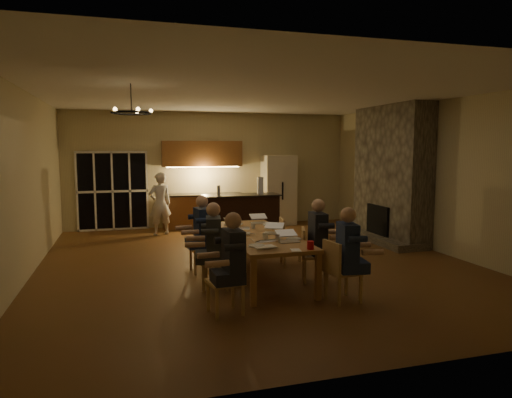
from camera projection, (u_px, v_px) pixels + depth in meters
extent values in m
plane|color=brown|center=(255.00, 263.00, 8.83)|extent=(9.00, 9.00, 0.00)
cube|color=#C4B98A|center=(211.00, 169.00, 12.96)|extent=(8.00, 0.04, 3.20)
cube|color=#C4B98A|center=(22.00, 185.00, 7.53)|extent=(0.04, 9.00, 3.20)
cube|color=#C4B98A|center=(435.00, 177.00, 9.76)|extent=(0.04, 9.00, 3.20)
cube|color=white|center=(255.00, 93.00, 8.47)|extent=(8.00, 9.00, 0.04)
cube|color=black|center=(113.00, 191.00, 12.23)|extent=(1.86, 0.08, 2.10)
cube|color=#706858|center=(391.00, 174.00, 10.82)|extent=(0.58, 2.50, 3.20)
cube|color=beige|center=(279.00, 190.00, 13.20)|extent=(0.90, 0.68, 2.00)
cube|color=#A57E42|center=(258.00, 255.00, 7.82)|extent=(1.10, 2.93, 0.75)
cube|color=black|center=(241.00, 216.00, 11.17)|extent=(1.90, 0.68, 1.08)
imported|color=silver|center=(160.00, 204.00, 11.59)|extent=(0.66, 0.51, 1.60)
torus|color=black|center=(131.00, 113.00, 7.08)|extent=(0.62, 0.62, 0.03)
cylinder|color=silver|center=(265.00, 236.00, 7.34)|extent=(0.08, 0.08, 0.10)
cylinder|color=silver|center=(253.00, 226.00, 8.30)|extent=(0.07, 0.07, 0.10)
cylinder|color=silver|center=(230.00, 224.00, 8.47)|extent=(0.09, 0.09, 0.10)
cylinder|color=red|center=(310.00, 245.00, 6.59)|extent=(0.10, 0.10, 0.12)
cylinder|color=red|center=(232.00, 228.00, 8.04)|extent=(0.08, 0.08, 0.12)
cylinder|color=#B2B2B7|center=(278.00, 238.00, 7.11)|extent=(0.07, 0.07, 0.12)
cylinder|color=#3F0F0C|center=(229.00, 219.00, 9.05)|extent=(0.06, 0.06, 0.12)
cylinder|color=#B2B2B7|center=(274.00, 227.00, 8.15)|extent=(0.07, 0.07, 0.12)
cylinder|color=silver|center=(294.00, 239.00, 7.30)|extent=(0.24, 0.24, 0.02)
cylinder|color=silver|center=(257.00, 246.00, 6.80)|extent=(0.24, 0.24, 0.02)
cylinder|color=silver|center=(269.00, 225.00, 8.65)|extent=(0.24, 0.24, 0.02)
cube|color=white|center=(296.00, 250.00, 6.51)|extent=(0.17, 0.21, 0.01)
cylinder|color=#99999E|center=(219.00, 190.00, 10.90)|extent=(0.08, 0.08, 0.24)
cube|color=silver|center=(260.00, 185.00, 11.23)|extent=(0.14, 0.14, 0.42)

